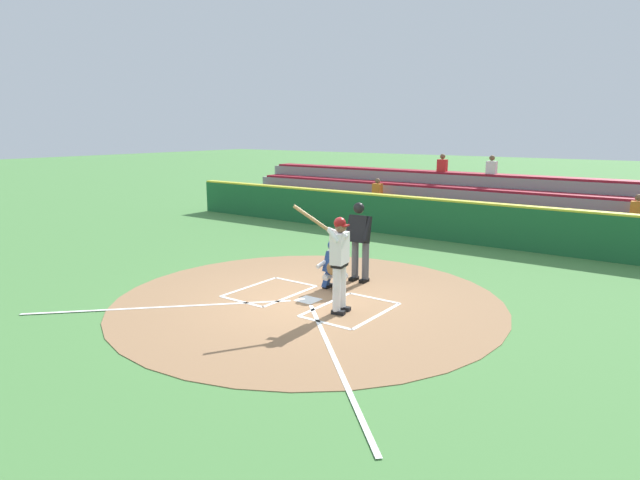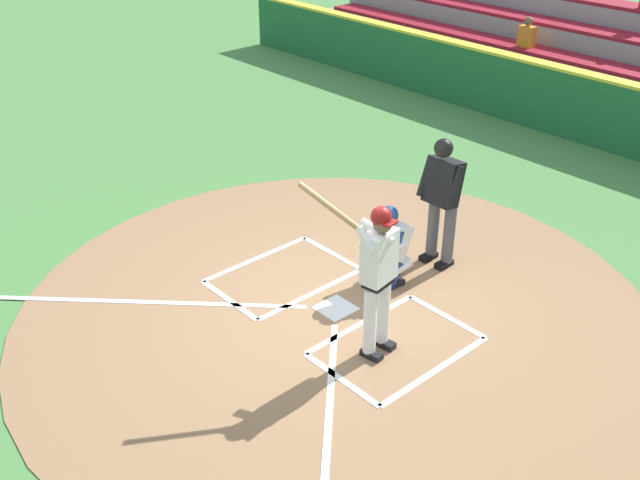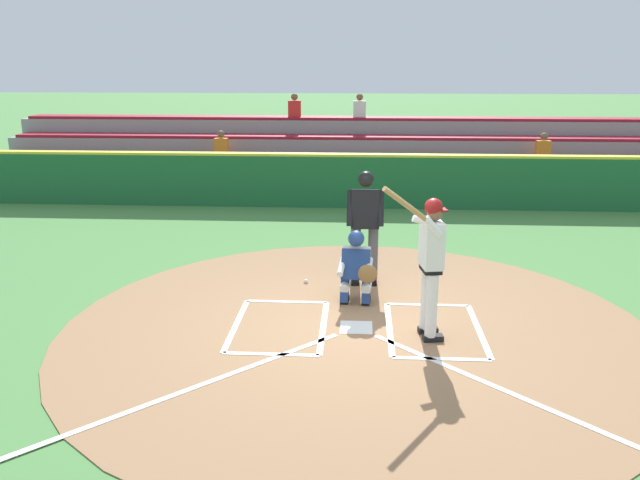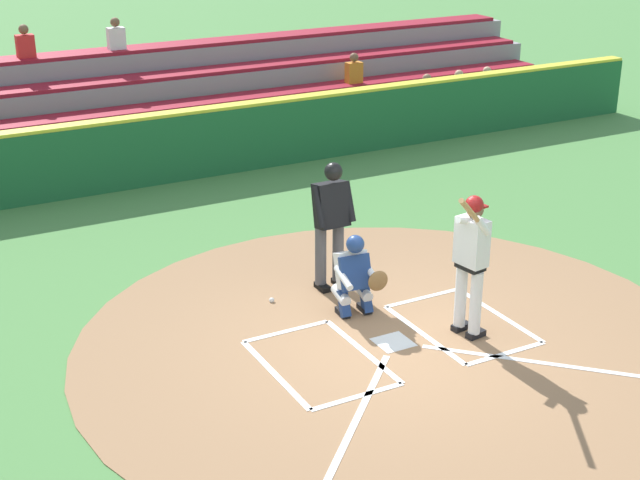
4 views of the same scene
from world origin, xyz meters
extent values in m
plane|color=#4C8442|center=(0.00, 0.00, 0.00)|extent=(120.00, 120.00, 0.00)
cylinder|color=#99704C|center=(0.00, 0.00, 0.01)|extent=(8.00, 8.00, 0.01)
cube|color=white|center=(0.00, 0.00, 0.01)|extent=(0.44, 0.44, 0.01)
cube|color=white|center=(-1.05, -0.90, 0.01)|extent=(1.20, 0.08, 0.01)
cube|color=white|center=(-1.05, 0.90, 0.01)|extent=(1.20, 0.08, 0.01)
cube|color=white|center=(-0.45, 0.00, 0.01)|extent=(0.08, 1.80, 0.01)
cube|color=white|center=(-1.65, 0.00, 0.01)|extent=(0.08, 1.80, 0.01)
cube|color=white|center=(1.05, -0.90, 0.01)|extent=(1.20, 0.08, 0.01)
cube|color=white|center=(1.05, 0.90, 0.01)|extent=(1.20, 0.08, 0.01)
cube|color=white|center=(0.45, 0.00, 0.01)|extent=(0.08, 1.80, 0.01)
cube|color=white|center=(1.65, 0.00, 0.01)|extent=(0.08, 1.80, 0.01)
cube|color=white|center=(2.10, 2.10, 0.01)|extent=(3.73, 3.73, 0.01)
cube|color=white|center=(-2.10, 2.10, 0.01)|extent=(3.73, 3.73, 0.01)
cylinder|color=white|center=(-0.92, 0.12, 0.50)|extent=(0.15, 0.15, 0.84)
cube|color=black|center=(-0.96, 0.11, 0.04)|extent=(0.28, 0.16, 0.09)
cylinder|color=white|center=(-0.96, 0.37, 0.50)|extent=(0.15, 0.15, 0.84)
cube|color=black|center=(-1.00, 0.37, 0.04)|extent=(0.28, 0.16, 0.09)
cube|color=black|center=(-0.94, 0.25, 0.97)|extent=(0.27, 0.37, 0.10)
cube|color=white|center=(-0.94, 0.25, 1.28)|extent=(0.30, 0.43, 0.60)
sphere|color=brown|center=(-0.96, 0.24, 1.69)|extent=(0.21, 0.21, 0.21)
sphere|color=maroon|center=(-0.94, 0.25, 1.76)|extent=(0.23, 0.23, 0.23)
cube|color=maroon|center=(-1.05, 0.23, 1.73)|extent=(0.14, 0.19, 0.02)
cylinder|color=white|center=(-0.89, 0.24, 1.56)|extent=(0.44, 0.16, 0.21)
cylinder|color=white|center=(-0.92, 0.45, 1.56)|extent=(0.28, 0.13, 0.29)
cylinder|color=#AD7F4C|center=(-0.58, 0.63, 1.86)|extent=(0.64, 0.46, 0.53)
cylinder|color=#AD7F4C|center=(-0.87, 0.44, 1.62)|extent=(0.10, 0.11, 0.08)
cube|color=black|center=(-0.14, -0.94, 0.04)|extent=(0.14, 0.27, 0.09)
cube|color=navy|center=(-0.14, -0.90, 0.20)|extent=(0.14, 0.25, 0.37)
cylinder|color=silver|center=(-0.14, -1.00, 0.28)|extent=(0.18, 0.37, 0.21)
cube|color=black|center=(0.18, -0.97, 0.04)|extent=(0.14, 0.27, 0.09)
cube|color=navy|center=(0.18, -0.93, 0.20)|extent=(0.14, 0.25, 0.37)
cylinder|color=silver|center=(0.17, -1.03, 0.28)|extent=(0.18, 0.37, 0.21)
cube|color=silver|center=(0.01, -1.02, 0.62)|extent=(0.43, 0.39, 0.52)
cube|color=navy|center=(0.02, -0.91, 0.62)|extent=(0.44, 0.25, 0.46)
sphere|color=tan|center=(0.02, -0.95, 0.99)|extent=(0.21, 0.21, 0.21)
sphere|color=navy|center=(0.02, -0.93, 1.01)|extent=(0.24, 0.24, 0.24)
cylinder|color=silver|center=(-0.17, -0.84, 0.60)|extent=(0.13, 0.45, 0.20)
cylinder|color=silver|center=(0.23, -0.87, 0.60)|extent=(0.13, 0.45, 0.20)
ellipsoid|color=brown|center=(-0.15, -0.64, 0.57)|extent=(0.29, 0.13, 0.28)
cylinder|color=#4C4C51|center=(-0.25, -1.86, 0.51)|extent=(0.16, 0.16, 0.86)
cube|color=black|center=(-0.25, -1.81, 0.04)|extent=(0.13, 0.28, 0.09)
cylinder|color=#4C4C51|center=(0.03, -1.86, 0.51)|extent=(0.16, 0.16, 0.86)
cube|color=black|center=(0.03, -1.81, 0.04)|extent=(0.13, 0.28, 0.09)
cube|color=black|center=(-0.11, -1.82, 1.25)|extent=(0.44, 0.37, 0.66)
sphere|color=#9E7051|center=(-0.11, -1.78, 1.72)|extent=(0.22, 0.22, 0.22)
sphere|color=black|center=(-0.11, -1.76, 1.74)|extent=(0.25, 0.25, 0.25)
cylinder|color=black|center=(-0.35, -1.74, 1.28)|extent=(0.10, 0.29, 0.56)
cylinder|color=black|center=(0.13, -1.73, 1.28)|extent=(0.10, 0.29, 0.56)
sphere|color=white|center=(0.83, -1.78, 0.04)|extent=(0.07, 0.07, 0.07)
cube|color=#1E6033|center=(0.00, -7.50, 0.62)|extent=(22.00, 0.36, 1.25)
cube|color=yellow|center=(0.00, -7.50, 1.28)|extent=(22.00, 0.32, 0.06)
cube|color=gray|center=(0.00, -8.53, 0.23)|extent=(20.00, 0.85, 0.45)
cube|color=maroon|center=(0.00, -8.53, 0.49)|extent=(19.60, 0.72, 0.08)
cube|color=gray|center=(0.00, -9.38, 0.45)|extent=(20.00, 0.85, 0.90)
cube|color=maroon|center=(0.00, -9.38, 0.94)|extent=(19.60, 0.72, 0.08)
cube|color=gray|center=(0.00, -10.22, 0.68)|extent=(20.00, 0.85, 1.35)
cube|color=maroon|center=(0.00, -10.22, 1.39)|extent=(19.60, 0.72, 0.08)
cube|color=gray|center=(0.00, -11.07, 0.90)|extent=(20.00, 0.85, 1.80)
cube|color=maroon|center=(0.00, -11.07, 1.84)|extent=(19.60, 0.72, 0.08)
cube|color=#284C9E|center=(-6.25, -8.47, 0.76)|extent=(0.36, 0.22, 0.46)
sphere|color=#9E7051|center=(-6.25, -8.47, 1.10)|extent=(0.20, 0.20, 0.20)
cube|color=orange|center=(-4.85, -9.32, 1.21)|extent=(0.36, 0.22, 0.46)
sphere|color=brown|center=(-4.85, -9.32, 1.55)|extent=(0.20, 0.20, 0.20)
cube|color=white|center=(0.02, -11.02, 2.11)|extent=(0.36, 0.22, 0.46)
sphere|color=brown|center=(0.02, -11.02, 2.45)|extent=(0.20, 0.20, 0.20)
cube|color=red|center=(1.91, -11.02, 2.11)|extent=(0.36, 0.22, 0.46)
sphere|color=brown|center=(1.91, -11.02, 2.45)|extent=(0.20, 0.20, 0.20)
cube|color=orange|center=(3.76, -9.32, 1.21)|extent=(0.36, 0.22, 0.46)
sphere|color=brown|center=(3.76, -9.32, 1.55)|extent=(0.20, 0.20, 0.20)
camera|label=1|loc=(-6.48, 8.54, 3.50)|focal=30.37mm
camera|label=2|loc=(-5.67, 5.34, 5.34)|focal=41.76mm
camera|label=3|loc=(-0.01, 8.21, 3.56)|focal=36.55mm
camera|label=4|loc=(5.77, 8.75, 5.60)|focal=52.88mm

